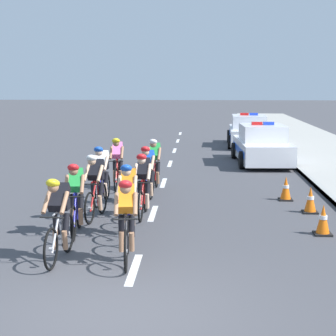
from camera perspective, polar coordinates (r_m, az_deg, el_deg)
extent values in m
plane|color=#424247|center=(7.94, -5.02, -14.58)|extent=(160.00, 160.00, 0.00)
cube|color=#9E9E99|center=(21.72, 12.48, 0.57)|extent=(0.16, 60.00, 0.13)
cube|color=white|center=(9.62, -3.48, -10.25)|extent=(0.14, 1.60, 0.01)
cube|color=white|center=(13.44, -1.53, -4.63)|extent=(0.14, 1.60, 0.01)
cube|color=white|center=(17.35, -0.47, -1.52)|extent=(0.14, 1.60, 0.01)
cube|color=white|center=(21.29, 0.20, 0.45)|extent=(0.14, 1.60, 0.01)
cube|color=white|center=(25.24, 0.66, 1.80)|extent=(0.14, 1.60, 0.01)
cube|color=white|center=(29.21, 1.00, 2.78)|extent=(0.14, 1.60, 0.01)
cube|color=white|center=(33.19, 1.25, 3.53)|extent=(0.14, 1.60, 0.01)
torus|color=black|center=(9.68, -11.84, -8.08)|extent=(0.09, 0.73, 0.72)
cylinder|color=#99999E|center=(9.68, -11.84, -8.08)|extent=(0.06, 0.06, 0.06)
torus|color=black|center=(10.59, -10.14, -6.53)|extent=(0.09, 0.73, 0.72)
cylinder|color=#99999E|center=(10.59, -10.14, -6.53)|extent=(0.06, 0.06, 0.06)
cylinder|color=silver|center=(9.95, -11.13, -4.37)|extent=(0.07, 0.55, 0.04)
cylinder|color=silver|center=(9.87, -11.38, -6.44)|extent=(0.07, 0.48, 0.63)
cylinder|color=silver|center=(10.21, -10.74, -5.78)|extent=(0.04, 0.04, 0.65)
cylinder|color=black|center=(9.63, -11.75, -4.96)|extent=(0.42, 0.05, 0.03)
cube|color=black|center=(10.13, -10.79, -3.90)|extent=(0.11, 0.23, 0.05)
cube|color=black|center=(9.97, -11.04, -2.93)|extent=(0.31, 0.56, 0.47)
cube|color=black|center=(10.11, -10.82, -3.69)|extent=(0.29, 0.22, 0.18)
cylinder|color=black|center=(10.12, -10.36, -5.67)|extent=(0.12, 0.23, 0.40)
cylinder|color=#9E7051|center=(10.11, -10.44, -7.23)|extent=(0.10, 0.16, 0.36)
cylinder|color=black|center=(10.17, -11.33, -5.62)|extent=(0.12, 0.17, 0.40)
cylinder|color=#9E7051|center=(10.17, -11.42, -7.17)|extent=(0.10, 0.13, 0.36)
cylinder|color=#9E7051|center=(9.73, -10.51, -3.51)|extent=(0.10, 0.41, 0.35)
cylinder|color=#9E7051|center=(9.83, -12.30, -3.44)|extent=(0.10, 0.41, 0.35)
sphere|color=#9E7051|center=(9.64, -11.62, -1.90)|extent=(0.19, 0.19, 0.19)
ellipsoid|color=yellow|center=(9.62, -11.65, -1.53)|extent=(0.25, 0.33, 0.24)
torus|color=black|center=(9.39, -4.33, -8.45)|extent=(0.11, 0.72, 0.72)
cylinder|color=#99999E|center=(9.39, -4.33, -8.45)|extent=(0.07, 0.07, 0.06)
torus|color=black|center=(10.34, -4.15, -6.79)|extent=(0.11, 0.72, 0.72)
cylinder|color=#99999E|center=(10.34, -4.15, -6.79)|extent=(0.07, 0.07, 0.06)
cylinder|color=black|center=(9.68, -4.28, -4.61)|extent=(0.09, 0.55, 0.04)
cylinder|color=black|center=(9.59, -4.29, -6.73)|extent=(0.09, 0.48, 0.63)
cylinder|color=black|center=(9.95, -4.22, -6.04)|extent=(0.04, 0.04, 0.65)
cylinder|color=black|center=(9.34, -4.35, -5.23)|extent=(0.42, 0.07, 0.03)
cube|color=black|center=(9.86, -4.25, -4.11)|extent=(0.12, 0.23, 0.05)
cube|color=orange|center=(9.70, -4.28, -3.12)|extent=(0.33, 0.57, 0.46)
cube|color=black|center=(9.84, -4.25, -3.89)|extent=(0.30, 0.23, 0.18)
cylinder|color=black|center=(9.87, -3.71, -5.90)|extent=(0.13, 0.23, 0.40)
cylinder|color=#9E7051|center=(9.87, -3.71, -7.50)|extent=(0.10, 0.16, 0.36)
cylinder|color=black|center=(9.88, -4.76, -5.91)|extent=(0.13, 0.18, 0.40)
cylinder|color=#9E7051|center=(9.87, -4.76, -7.51)|extent=(0.10, 0.13, 0.36)
cylinder|color=#9E7051|center=(9.49, -3.35, -3.69)|extent=(0.11, 0.41, 0.35)
cylinder|color=#9E7051|center=(9.50, -5.29, -3.70)|extent=(0.11, 0.41, 0.35)
sphere|color=#9E7051|center=(9.35, -4.36, -2.07)|extent=(0.19, 0.19, 0.19)
ellipsoid|color=red|center=(9.33, -4.37, -1.69)|extent=(0.26, 0.34, 0.24)
torus|color=black|center=(11.25, -9.62, -5.59)|extent=(0.11, 0.72, 0.72)
cylinder|color=#99999E|center=(11.25, -9.62, -5.59)|extent=(0.07, 0.07, 0.06)
torus|color=black|center=(12.22, -9.04, -4.41)|extent=(0.11, 0.72, 0.72)
cylinder|color=#99999E|center=(12.22, -9.04, -4.41)|extent=(0.07, 0.07, 0.06)
cylinder|color=#1E1E99|center=(11.57, -9.41, -2.45)|extent=(0.09, 0.55, 0.04)
cylinder|color=#1E1E99|center=(11.47, -9.48, -4.21)|extent=(0.09, 0.48, 0.63)
cylinder|color=#1E1E99|center=(11.82, -9.26, -3.70)|extent=(0.04, 0.04, 0.65)
cylinder|color=black|center=(11.23, -9.62, -2.90)|extent=(0.42, 0.07, 0.03)
cube|color=black|center=(11.75, -9.30, -2.07)|extent=(0.12, 0.23, 0.05)
cube|color=green|center=(11.60, -9.40, -1.21)|extent=(0.33, 0.57, 0.46)
cube|color=black|center=(11.74, -9.31, -1.88)|extent=(0.30, 0.23, 0.18)
cylinder|color=black|center=(11.75, -8.86, -3.58)|extent=(0.13, 0.23, 0.40)
cylinder|color=#9E7051|center=(11.73, -8.88, -4.92)|extent=(0.10, 0.16, 0.36)
cylinder|color=black|center=(11.77, -9.74, -3.57)|extent=(0.13, 0.18, 0.40)
cylinder|color=#9E7051|center=(11.75, -9.75, -4.92)|extent=(0.10, 0.13, 0.36)
cylinder|color=#9E7051|center=(11.38, -8.72, -1.65)|extent=(0.11, 0.41, 0.35)
cylinder|color=#9E7051|center=(11.42, -10.32, -1.66)|extent=(0.11, 0.41, 0.35)
sphere|color=#9E7051|center=(11.26, -9.61, -0.28)|extent=(0.19, 0.19, 0.19)
ellipsoid|color=red|center=(11.24, -9.63, 0.04)|extent=(0.26, 0.34, 0.24)
torus|color=black|center=(11.05, -4.34, -5.76)|extent=(0.05, 0.72, 0.72)
cylinder|color=#99999E|center=(11.05, -4.34, -5.76)|extent=(0.06, 0.06, 0.06)
torus|color=black|center=(12.01, -3.80, -4.55)|extent=(0.05, 0.72, 0.72)
cylinder|color=#99999E|center=(12.01, -3.80, -4.55)|extent=(0.06, 0.06, 0.06)
cylinder|color=#1E1E99|center=(11.36, -4.12, -2.56)|extent=(0.04, 0.55, 0.04)
cylinder|color=#1E1E99|center=(11.26, -4.20, -4.35)|extent=(0.05, 0.48, 0.63)
cylinder|color=#1E1E99|center=(11.62, -3.99, -3.83)|extent=(0.04, 0.04, 0.65)
cylinder|color=black|center=(11.02, -4.32, -3.03)|extent=(0.42, 0.03, 0.03)
cube|color=black|center=(11.55, -4.01, -2.17)|extent=(0.10, 0.22, 0.05)
cube|color=orange|center=(11.39, -4.09, -1.30)|extent=(0.29, 0.55, 0.46)
cube|color=black|center=(11.53, -4.02, -1.98)|extent=(0.28, 0.20, 0.18)
cylinder|color=black|center=(11.54, -3.58, -3.71)|extent=(0.11, 0.22, 0.40)
cylinder|color=tan|center=(11.53, -3.61, -5.08)|extent=(0.09, 0.16, 0.36)
cylinder|color=black|center=(11.56, -4.47, -3.70)|extent=(0.11, 0.17, 0.40)
cylinder|color=tan|center=(11.55, -4.50, -5.06)|extent=(0.09, 0.12, 0.36)
cylinder|color=tan|center=(11.17, -3.39, -1.76)|extent=(0.08, 0.40, 0.35)
cylinder|color=tan|center=(11.21, -5.02, -1.74)|extent=(0.08, 0.40, 0.35)
sphere|color=tan|center=(11.05, -4.27, -0.35)|extent=(0.19, 0.19, 0.19)
ellipsoid|color=blue|center=(11.03, -4.28, -0.03)|extent=(0.23, 0.32, 0.24)
torus|color=black|center=(12.51, -7.99, -4.06)|extent=(0.13, 0.72, 0.72)
cylinder|color=#99999E|center=(12.51, -7.99, -4.06)|extent=(0.07, 0.07, 0.06)
torus|color=black|center=(13.45, -6.70, -3.12)|extent=(0.13, 0.72, 0.72)
cylinder|color=#99999E|center=(13.45, -6.70, -3.12)|extent=(0.07, 0.07, 0.06)
cylinder|color=#B21919|center=(12.83, -7.43, -1.28)|extent=(0.10, 0.55, 0.04)
cylinder|color=#B21919|center=(12.72, -7.63, -2.85)|extent=(0.09, 0.48, 0.63)
cylinder|color=#B21919|center=(13.07, -7.15, -2.43)|extent=(0.04, 0.04, 0.65)
cylinder|color=black|center=(12.50, -7.90, -1.65)|extent=(0.42, 0.08, 0.03)
cube|color=black|center=(13.01, -7.18, -0.95)|extent=(0.12, 0.23, 0.05)
cube|color=black|center=(12.86, -7.36, -0.17)|extent=(0.34, 0.57, 0.46)
cube|color=black|center=(12.99, -7.19, -0.78)|extent=(0.30, 0.23, 0.18)
cylinder|color=black|center=(12.98, -6.85, -2.33)|extent=(0.13, 0.23, 0.40)
cylinder|color=tan|center=(12.96, -6.93, -3.54)|extent=(0.11, 0.16, 0.36)
cylinder|color=black|center=(13.03, -7.61, -2.30)|extent=(0.13, 0.18, 0.40)
cylinder|color=tan|center=(13.01, -7.69, -3.51)|extent=(0.10, 0.13, 0.36)
cylinder|color=tan|center=(12.62, -6.94, -0.56)|extent=(0.12, 0.41, 0.35)
cylinder|color=tan|center=(12.71, -8.32, -0.52)|extent=(0.12, 0.41, 0.35)
sphere|color=tan|center=(12.54, -7.78, 0.70)|extent=(0.19, 0.19, 0.19)
ellipsoid|color=white|center=(12.52, -7.80, 0.99)|extent=(0.26, 0.34, 0.24)
torus|color=black|center=(12.59, -2.81, -3.91)|extent=(0.07, 0.72, 0.72)
cylinder|color=#99999E|center=(12.59, -2.81, -3.91)|extent=(0.06, 0.06, 0.06)
torus|color=black|center=(13.55, -2.25, -2.97)|extent=(0.07, 0.72, 0.72)
cylinder|color=#99999E|center=(13.55, -2.25, -2.97)|extent=(0.06, 0.06, 0.06)
cylinder|color=#B21919|center=(12.92, -2.57, -1.14)|extent=(0.05, 0.55, 0.04)
cylinder|color=#B21919|center=(12.81, -2.66, -2.70)|extent=(0.05, 0.48, 0.63)
cylinder|color=#B21919|center=(13.17, -2.44, -2.29)|extent=(0.04, 0.04, 0.65)
cylinder|color=black|center=(12.58, -2.77, -1.51)|extent=(0.42, 0.04, 0.03)
cube|color=black|center=(13.10, -2.45, -0.81)|extent=(0.11, 0.22, 0.05)
cube|color=black|center=(12.95, -2.53, -0.03)|extent=(0.30, 0.55, 0.47)
cube|color=black|center=(13.09, -2.46, -0.65)|extent=(0.29, 0.21, 0.18)
cylinder|color=black|center=(13.09, -2.09, -2.17)|extent=(0.12, 0.23, 0.40)
cylinder|color=beige|center=(13.07, -2.12, -3.38)|extent=(0.09, 0.16, 0.36)
cylinder|color=black|center=(13.11, -2.87, -2.16)|extent=(0.12, 0.17, 0.40)
cylinder|color=beige|center=(13.09, -2.91, -3.36)|extent=(0.09, 0.13, 0.36)
cylinder|color=beige|center=(12.73, -1.94, -0.42)|extent=(0.09, 0.40, 0.35)
cylinder|color=beige|center=(12.77, -3.36, -0.40)|extent=(0.09, 0.40, 0.35)
sphere|color=beige|center=(12.62, -2.71, 0.83)|extent=(0.19, 0.19, 0.19)
ellipsoid|color=red|center=(12.60, -2.72, 1.11)|extent=(0.24, 0.32, 0.24)
torus|color=black|center=(14.01, -7.22, -2.64)|extent=(0.09, 0.73, 0.72)
cylinder|color=#99999E|center=(14.01, -7.22, -2.64)|extent=(0.06, 0.06, 0.06)
torus|color=black|center=(14.96, -6.28, -1.87)|extent=(0.09, 0.73, 0.72)
cylinder|color=#99999E|center=(14.96, -6.28, -1.87)|extent=(0.06, 0.06, 0.06)
cylinder|color=#1E1E99|center=(14.34, -6.82, -0.17)|extent=(0.07, 0.55, 0.04)
cylinder|color=#1E1E99|center=(14.23, -6.96, -1.57)|extent=(0.07, 0.48, 0.63)
cylinder|color=#1E1E99|center=(14.58, -6.61, -1.23)|extent=(0.04, 0.04, 0.65)
cylinder|color=black|center=(14.01, -7.16, -0.48)|extent=(0.42, 0.06, 0.03)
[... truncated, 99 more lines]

